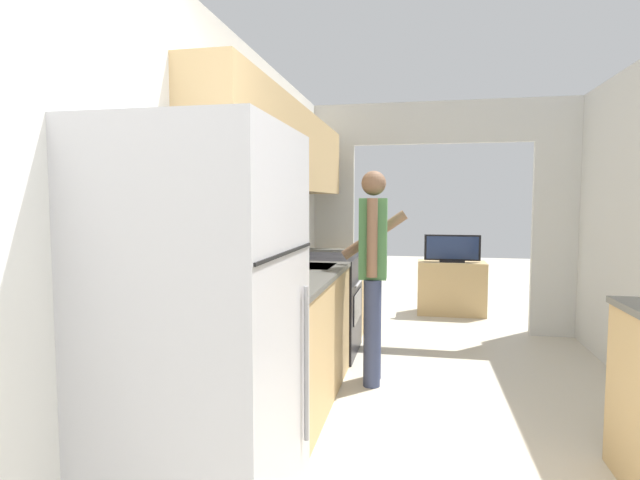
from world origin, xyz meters
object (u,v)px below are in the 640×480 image
tv_cabinet (451,288)px  television (452,249)px  person (373,270)px  range_oven (324,304)px  refrigerator (203,345)px

tv_cabinet → television: (-0.00, -0.04, 0.50)m
person → television: 2.67m
range_oven → person: size_ratio=0.64×
television → tv_cabinet: bearing=90.0°
person → range_oven: bearing=34.4°
person → tv_cabinet: bearing=-18.2°
range_oven → television: range_oven is taller
person → television: person is taller
television → person: bearing=-106.4°
range_oven → person: bearing=-53.5°
tv_cabinet → television: bearing=-90.0°
refrigerator → person: (0.48, 2.04, 0.04)m
tv_cabinet → refrigerator: bearing=-104.9°
tv_cabinet → television: television is taller
range_oven → person: person is taller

